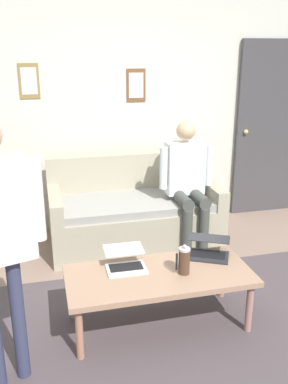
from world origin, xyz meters
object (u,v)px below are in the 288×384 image
object	(u,v)px
interior_door	(268,130)
laptop_center	(125,262)
laptop_left	(208,250)
couch	(134,214)
person_seated	(187,178)
french_press	(184,261)
coffee_table	(159,278)

from	to	relation	value
interior_door	laptop_center	world-z (taller)	interior_door
interior_door	laptop_left	bearing A→B (deg)	50.58
couch	person_seated	xyz separation A→B (m)	(-0.50, 0.23, 0.42)
interior_door	french_press	distance (m)	2.69
couch	laptop_left	world-z (taller)	couch
laptop_center	couch	bearing A→B (deg)	-105.18
coffee_table	laptop_center	xyz separation A→B (m)	(0.22, -0.15, 0.09)
interior_door	coffee_table	xyz separation A→B (m)	(1.90, 1.96, -0.64)
interior_door	person_seated	distance (m)	1.49
interior_door	person_seated	xyz separation A→B (m)	(1.27, 0.73, -0.30)
couch	french_press	xyz separation A→B (m)	(-0.03, 1.50, 0.22)
interior_door	french_press	xyz separation A→B (m)	(1.73, 2.00, -0.50)
french_press	couch	bearing A→B (deg)	-88.83
couch	laptop_center	xyz separation A→B (m)	(0.35, 1.31, 0.16)
interior_door	laptop_left	world-z (taller)	interior_door
laptop_center	coffee_table	bearing A→B (deg)	145.81
french_press	coffee_table	bearing A→B (deg)	-14.03
interior_door	couch	world-z (taller)	interior_door
coffee_table	laptop_center	world-z (taller)	laptop_center
couch	french_press	size ratio (longest dim) A/B	7.60
french_press	laptop_left	bearing A→B (deg)	-140.55
laptop_center	person_seated	world-z (taller)	person_seated
couch	coffee_table	size ratio (longest dim) A/B	1.29
laptop_left	laptop_center	xyz separation A→B (m)	(0.66, 0.04, -0.00)
couch	french_press	world-z (taller)	couch
interior_door	couch	bearing A→B (deg)	15.96
couch	person_seated	world-z (taller)	person_seated
coffee_table	person_seated	distance (m)	1.43
coffee_table	french_press	world-z (taller)	french_press
interior_door	french_press	bearing A→B (deg)	49.08
coffee_table	interior_door	bearing A→B (deg)	-134.19
laptop_center	laptop_left	bearing A→B (deg)	-176.61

